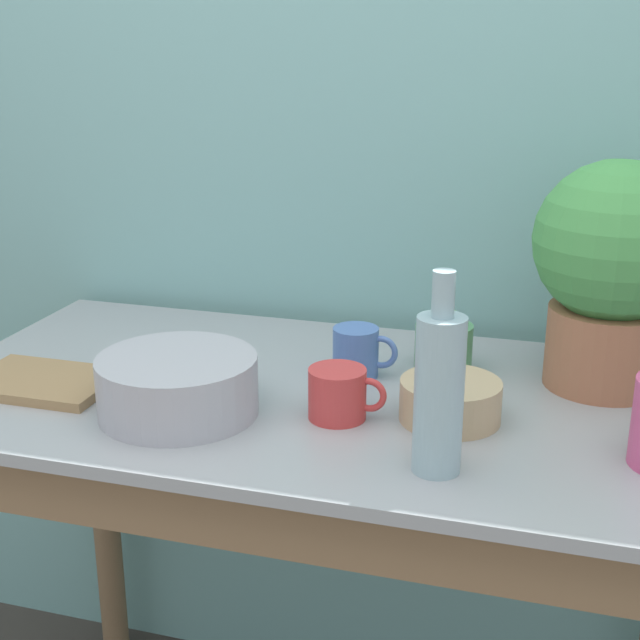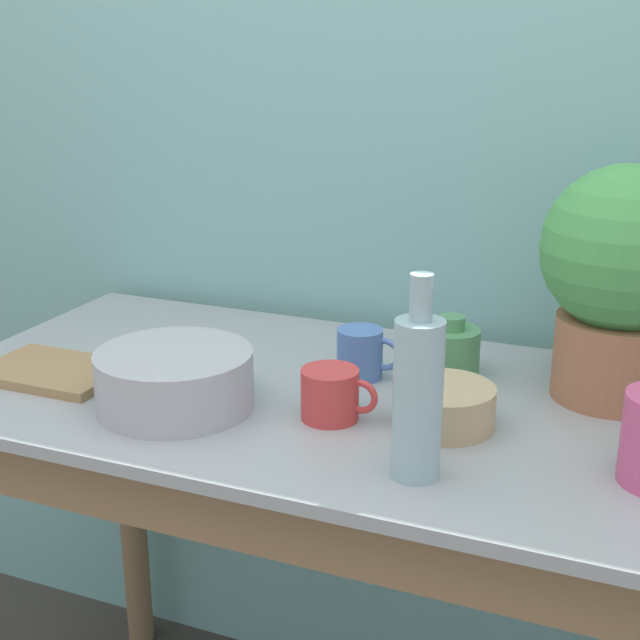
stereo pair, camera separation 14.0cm
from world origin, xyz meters
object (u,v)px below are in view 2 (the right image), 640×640
object	(u,v)px
potted_plant	(623,273)
mug_red	(331,394)
bottle_short	(451,350)
mug_blue	(361,353)
bottle_tall	(418,395)
bowl_wash_large	(175,380)
tray_board	(54,371)
bowl_small_tan	(443,406)

from	to	relation	value
potted_plant	mug_red	distance (m)	0.48
bottle_short	mug_blue	distance (m)	0.15
potted_plant	bottle_tall	size ratio (longest dim) A/B	1.35
bottle_tall	bottle_short	xyz separation A→B (m)	(-0.05, 0.36, -0.07)
bowl_wash_large	mug_red	bearing A→B (deg)	12.34
tray_board	bottle_short	bearing A→B (deg)	23.04
potted_plant	bowl_wash_large	xyz separation A→B (m)	(-0.61, -0.30, -0.16)
potted_plant	tray_board	xyz separation A→B (m)	(-0.87, -0.26, -0.19)
mug_red	bottle_short	bearing A→B (deg)	63.83
potted_plant	tray_board	world-z (taller)	potted_plant
bowl_wash_large	bottle_short	world-z (taller)	bottle_short
bottle_short	mug_red	size ratio (longest dim) A/B	0.87
potted_plant	mug_blue	size ratio (longest dim) A/B	3.35
mug_red	bowl_small_tan	bearing A→B (deg)	13.86
mug_blue	bowl_small_tan	xyz separation A→B (m)	(0.18, -0.13, -0.01)
bottle_short	mug_blue	bearing A→B (deg)	-152.97
bottle_short	tray_board	xyz separation A→B (m)	(-0.61, -0.26, -0.04)
potted_plant	tray_board	size ratio (longest dim) A/B	1.60
potted_plant	bottle_short	distance (m)	0.30
bottle_tall	bottle_short	world-z (taller)	bottle_tall
mug_red	tray_board	size ratio (longest dim) A/B	0.52
bottle_tall	bowl_small_tan	world-z (taller)	bottle_tall
bottle_short	mug_blue	world-z (taller)	bottle_short
mug_blue	mug_red	world-z (taller)	mug_blue
bottle_tall	bottle_short	size ratio (longest dim) A/B	2.64
bowl_small_tan	bowl_wash_large	bearing A→B (deg)	-167.04
potted_plant	bottle_tall	world-z (taller)	potted_plant
mug_red	mug_blue	bearing A→B (deg)	95.09
bowl_small_tan	tray_board	xyz separation A→B (m)	(-0.66, -0.06, -0.02)
potted_plant	bottle_short	world-z (taller)	potted_plant
bottle_short	mug_red	xyz separation A→B (m)	(-0.12, -0.24, -0.00)
mug_red	tray_board	bearing A→B (deg)	-177.75
bowl_wash_large	bottle_tall	size ratio (longest dim) A/B	0.89
bowl_wash_large	mug_blue	distance (m)	0.32
bowl_wash_large	mug_blue	size ratio (longest dim) A/B	2.20
bottle_tall	bowl_small_tan	xyz separation A→B (m)	(-0.01, 0.16, -0.08)
bottle_short	tray_board	bearing A→B (deg)	-156.96
tray_board	mug_blue	bearing A→B (deg)	21.87
mug_blue	mug_red	size ratio (longest dim) A/B	0.93
potted_plant	mug_blue	xyz separation A→B (m)	(-0.39, -0.07, -0.16)
bottle_tall	mug_red	size ratio (longest dim) A/B	2.30
bottle_tall	bowl_wash_large	bearing A→B (deg)	170.01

